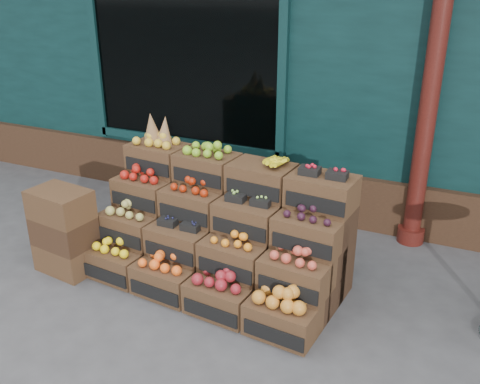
% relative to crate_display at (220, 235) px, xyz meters
% --- Properties ---
extents(ground, '(60.00, 60.00, 0.00)m').
position_rel_crate_display_xyz_m(ground, '(0.34, -0.56, -0.44)').
color(ground, '#424244').
rests_on(ground, ground).
extents(crate_display, '(2.39, 1.32, 1.44)m').
position_rel_crate_display_xyz_m(crate_display, '(0.00, 0.00, 0.00)').
color(crate_display, '#442D1B').
rests_on(crate_display, ground).
extents(spare_crates, '(0.60, 0.45, 0.83)m').
position_rel_crate_display_xyz_m(spare_crates, '(-1.41, -0.49, -0.03)').
color(spare_crates, '#442D1B').
rests_on(spare_crates, ground).
extents(shopkeeper, '(0.88, 0.73, 2.06)m').
position_rel_crate_display_xyz_m(shopkeeper, '(-1.69, 2.17, 0.59)').
color(shopkeeper, '#1E6C34').
rests_on(shopkeeper, ground).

